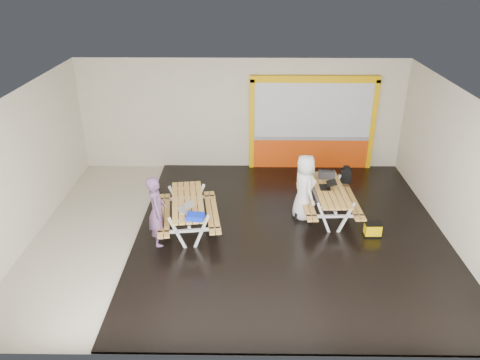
{
  "coord_description": "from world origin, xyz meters",
  "views": [
    {
      "loc": [
        0.14,
        -9.9,
        6.16
      ],
      "look_at": [
        0.0,
        0.9,
        1.0
      ],
      "focal_mm": 34.93,
      "sensor_mm": 36.0,
      "label": 1
    }
  ],
  "objects_px": {
    "person_left": "(157,211)",
    "laptop_right": "(327,186)",
    "picnic_table_left": "(188,208)",
    "person_right": "(304,187)",
    "blue_pouch": "(195,217)",
    "backpack": "(346,175)",
    "dark_case": "(303,214)",
    "fluke_bag": "(373,229)",
    "picnic_table_right": "(329,196)",
    "toolbox": "(327,175)",
    "laptop_left": "(185,208)"
  },
  "relations": [
    {
      "from": "person_right",
      "to": "toolbox",
      "type": "bearing_deg",
      "value": -60.38
    },
    {
      "from": "laptop_left",
      "to": "toolbox",
      "type": "distance_m",
      "value": 4.0
    },
    {
      "from": "laptop_left",
      "to": "fluke_bag",
      "type": "relative_size",
      "value": 1.08
    },
    {
      "from": "person_left",
      "to": "fluke_bag",
      "type": "xyz_separation_m",
      "value": [
        5.12,
        0.36,
        -0.67
      ]
    },
    {
      "from": "blue_pouch",
      "to": "toolbox",
      "type": "bearing_deg",
      "value": 34.1
    },
    {
      "from": "laptop_right",
      "to": "dark_case",
      "type": "height_order",
      "value": "laptop_right"
    },
    {
      "from": "picnic_table_right",
      "to": "blue_pouch",
      "type": "bearing_deg",
      "value": -154.24
    },
    {
      "from": "picnic_table_right",
      "to": "person_right",
      "type": "xyz_separation_m",
      "value": [
        -0.65,
        -0.02,
        0.24
      ]
    },
    {
      "from": "picnic_table_left",
      "to": "person_right",
      "type": "relative_size",
      "value": 1.32
    },
    {
      "from": "picnic_table_right",
      "to": "laptop_left",
      "type": "xyz_separation_m",
      "value": [
        -3.55,
        -1.18,
        0.26
      ]
    },
    {
      "from": "picnic_table_right",
      "to": "laptop_right",
      "type": "xyz_separation_m",
      "value": [
        -0.06,
        0.06,
        0.25
      ]
    },
    {
      "from": "person_right",
      "to": "laptop_left",
      "type": "xyz_separation_m",
      "value": [
        -2.9,
        -1.16,
        0.02
      ]
    },
    {
      "from": "picnic_table_right",
      "to": "laptop_left",
      "type": "distance_m",
      "value": 3.75
    },
    {
      "from": "picnic_table_left",
      "to": "blue_pouch",
      "type": "distance_m",
      "value": 0.95
    },
    {
      "from": "laptop_right",
      "to": "person_right",
      "type": "bearing_deg",
      "value": -172.57
    },
    {
      "from": "picnic_table_right",
      "to": "toolbox",
      "type": "distance_m",
      "value": 0.71
    },
    {
      "from": "backpack",
      "to": "fluke_bag",
      "type": "xyz_separation_m",
      "value": [
        0.33,
        -1.96,
        -0.55
      ]
    },
    {
      "from": "picnic_table_left",
      "to": "blue_pouch",
      "type": "xyz_separation_m",
      "value": [
        0.28,
        -0.87,
        0.26
      ]
    },
    {
      "from": "picnic_table_right",
      "to": "backpack",
      "type": "bearing_deg",
      "value": 58.9
    },
    {
      "from": "person_left",
      "to": "backpack",
      "type": "distance_m",
      "value": 5.33
    },
    {
      "from": "laptop_right",
      "to": "fluke_bag",
      "type": "height_order",
      "value": "laptop_right"
    },
    {
      "from": "laptop_right",
      "to": "fluke_bag",
      "type": "bearing_deg",
      "value": -45.54
    },
    {
      "from": "picnic_table_right",
      "to": "dark_case",
      "type": "relative_size",
      "value": 4.79
    },
    {
      "from": "picnic_table_left",
      "to": "toolbox",
      "type": "height_order",
      "value": "toolbox"
    },
    {
      "from": "blue_pouch",
      "to": "toolbox",
      "type": "relative_size",
      "value": 0.85
    },
    {
      "from": "person_left",
      "to": "dark_case",
      "type": "height_order",
      "value": "person_left"
    },
    {
      "from": "toolbox",
      "to": "fluke_bag",
      "type": "bearing_deg",
      "value": -59.9
    },
    {
      "from": "laptop_left",
      "to": "backpack",
      "type": "distance_m",
      "value": 4.7
    },
    {
      "from": "person_right",
      "to": "toolbox",
      "type": "xyz_separation_m",
      "value": [
        0.66,
        0.66,
        0.06
      ]
    },
    {
      "from": "blue_pouch",
      "to": "dark_case",
      "type": "relative_size",
      "value": 0.88
    },
    {
      "from": "person_right",
      "to": "laptop_right",
      "type": "xyz_separation_m",
      "value": [
        0.59,
        0.08,
        0.01
      ]
    },
    {
      "from": "backpack",
      "to": "person_left",
      "type": "bearing_deg",
      "value": -154.08
    },
    {
      "from": "toolbox",
      "to": "fluke_bag",
      "type": "height_order",
      "value": "toolbox"
    },
    {
      "from": "backpack",
      "to": "dark_case",
      "type": "height_order",
      "value": "backpack"
    },
    {
      "from": "blue_pouch",
      "to": "toolbox",
      "type": "height_order",
      "value": "toolbox"
    },
    {
      "from": "fluke_bag",
      "to": "picnic_table_left",
      "type": "bearing_deg",
      "value": 176.88
    },
    {
      "from": "blue_pouch",
      "to": "toolbox",
      "type": "xyz_separation_m",
      "value": [
        3.28,
        2.22,
        0.03
      ]
    },
    {
      "from": "person_left",
      "to": "laptop_right",
      "type": "distance_m",
      "value": 4.35
    },
    {
      "from": "picnic_table_right",
      "to": "laptop_left",
      "type": "relative_size",
      "value": 4.77
    },
    {
      "from": "blue_pouch",
      "to": "fluke_bag",
      "type": "height_order",
      "value": "blue_pouch"
    },
    {
      "from": "person_left",
      "to": "laptop_right",
      "type": "relative_size",
      "value": 4.15
    },
    {
      "from": "person_left",
      "to": "toolbox",
      "type": "distance_m",
      "value": 4.63
    },
    {
      "from": "laptop_right",
      "to": "backpack",
      "type": "height_order",
      "value": "same"
    },
    {
      "from": "person_right",
      "to": "blue_pouch",
      "type": "relative_size",
      "value": 4.48
    },
    {
      "from": "person_right",
      "to": "laptop_right",
      "type": "distance_m",
      "value": 0.6
    },
    {
      "from": "backpack",
      "to": "laptop_right",
      "type": "bearing_deg",
      "value": -125.16
    },
    {
      "from": "person_left",
      "to": "laptop_left",
      "type": "bearing_deg",
      "value": -87.47
    },
    {
      "from": "blue_pouch",
      "to": "laptop_left",
      "type": "bearing_deg",
      "value": 124.22
    },
    {
      "from": "person_left",
      "to": "blue_pouch",
      "type": "xyz_separation_m",
      "value": [
        0.91,
        -0.26,
        0.02
      ]
    },
    {
      "from": "picnic_table_right",
      "to": "fluke_bag",
      "type": "height_order",
      "value": "picnic_table_right"
    }
  ]
}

